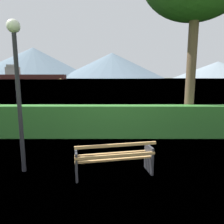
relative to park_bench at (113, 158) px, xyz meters
name	(u,v)px	position (x,y,z in m)	size (l,w,h in m)	color
ground_plane	(113,174)	(-0.01, 0.06, -0.43)	(1400.00, 1400.00, 0.00)	#567A38
water_surface	(111,79)	(-0.01, 306.08, -0.43)	(620.00, 620.00, 0.00)	slate
park_bench	(113,158)	(0.00, 0.00, 0.00)	(1.94, 0.92, 0.87)	tan
hedge_row	(112,121)	(-0.01, 3.28, 0.19)	(11.60, 0.63, 1.25)	#2D6B28
lamp_post	(16,71)	(-2.26, 0.22, 2.04)	(0.30, 0.30, 3.61)	black
cargo_ship_large	(27,75)	(-108.10, 264.56, 4.71)	(84.06, 16.98, 18.39)	#471E19
fishing_boat_near	(59,79)	(-61.33, 242.26, -0.02)	(4.08, 8.54, 1.17)	gold
distant_hills	(90,65)	(-57.01, 569.50, 35.04)	(807.84, 327.69, 82.34)	slate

